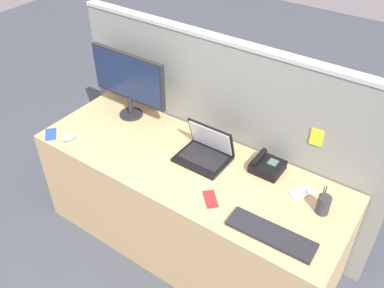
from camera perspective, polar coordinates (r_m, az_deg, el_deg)
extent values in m
plane|color=#424751|center=(3.05, -0.55, -13.16)|extent=(10.00, 10.00, 0.00)
cube|color=tan|center=(2.77, -0.60, -8.44)|extent=(1.99, 0.71, 0.73)
cube|color=gray|center=(2.81, 4.01, 0.89)|extent=(2.19, 0.06, 1.37)
cube|color=#B7BAC1|center=(2.46, 4.73, 13.97)|extent=(2.19, 0.07, 0.02)
cube|color=yellow|center=(2.42, 16.67, 0.85)|extent=(0.07, 0.01, 0.11)
cube|color=#66ADD1|center=(3.13, -10.14, 9.42)|extent=(0.12, 0.01, 0.11)
cylinder|color=#232328|center=(2.97, -8.31, 4.07)|extent=(0.16, 0.16, 0.02)
cylinder|color=#232328|center=(2.93, -8.44, 5.29)|extent=(0.04, 0.04, 0.13)
cube|color=#232328|center=(2.83, -8.68, 9.12)|extent=(0.59, 0.03, 0.33)
cube|color=#19284C|center=(2.82, -8.90, 8.99)|extent=(0.56, 0.01, 0.30)
cube|color=black|center=(2.55, 1.46, -2.03)|extent=(0.31, 0.24, 0.02)
cube|color=black|center=(2.54, 1.59, -1.73)|extent=(0.27, 0.17, 0.00)
cube|color=black|center=(2.54, 2.65, 0.92)|extent=(0.31, 0.07, 0.20)
cube|color=silver|center=(2.53, 2.54, 0.78)|extent=(0.28, 0.06, 0.18)
cube|color=black|center=(2.50, 10.28, -3.07)|extent=(0.18, 0.17, 0.06)
cube|color=#4C6B5B|center=(2.49, 11.03, -2.47)|extent=(0.05, 0.06, 0.01)
cylinder|color=black|center=(2.49, 9.13, -1.74)|extent=(0.04, 0.15, 0.04)
cube|color=#232328|center=(2.16, 10.74, -12.01)|extent=(0.46, 0.14, 0.02)
ellipsoid|color=#9EA0A8|center=(2.82, -16.44, 0.88)|extent=(0.08, 0.11, 0.03)
cylinder|color=#333338|center=(2.31, 17.53, -7.93)|extent=(0.07, 0.07, 0.11)
cylinder|color=red|center=(2.28, 17.50, -6.82)|extent=(0.02, 0.02, 0.13)
cylinder|color=#238438|center=(2.26, 17.40, -6.84)|extent=(0.01, 0.01, 0.14)
cylinder|color=blue|center=(2.29, 17.69, -6.70)|extent=(0.01, 0.02, 0.12)
cube|color=#B22323|center=(2.30, 2.54, -7.53)|extent=(0.14, 0.14, 0.01)
cube|color=#B7BAC1|center=(2.41, 14.68, -6.44)|extent=(0.13, 0.15, 0.01)
cube|color=blue|center=(2.90, -18.75, 1.26)|extent=(0.14, 0.14, 0.01)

